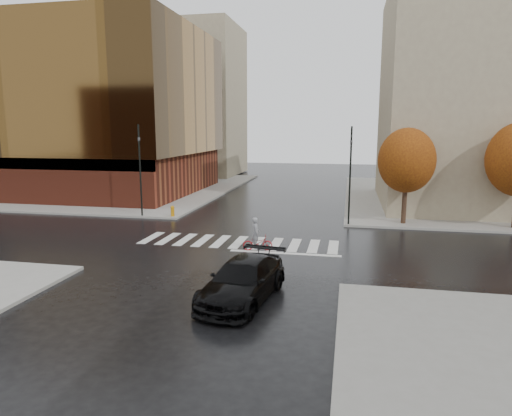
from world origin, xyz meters
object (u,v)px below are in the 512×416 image
Objects in this scene: traffic_light_ne at (350,170)px; sedan at (243,281)px; traffic_light_nw at (140,165)px; fire_hydrant at (173,210)px; cyclist at (257,239)px.

sedan is at bearing 58.74° from traffic_light_ne.
traffic_light_nw reaches higher than sedan.
sedan is 6.79× the size of fire_hydrant.
traffic_light_nw reaches higher than cyclist.
cyclist is 13.01m from traffic_light_nw.
traffic_light_nw is at bearing 41.78° from cyclist.
cyclist is 0.28× the size of traffic_light_ne.
sedan is 0.81× the size of traffic_light_nw.
traffic_light_ne is (4.89, 7.30, 3.20)m from cyclist.
traffic_light_ne is (15.14, -0.00, -0.09)m from traffic_light_nw.
sedan is at bearing 174.42° from cyclist.
traffic_light_nw reaches higher than fire_hydrant.
cyclist is 9.35m from traffic_light_ne.
traffic_light_ne is 8.19× the size of fire_hydrant.
sedan is at bearing 58.37° from traffic_light_nw.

